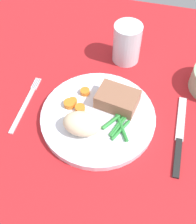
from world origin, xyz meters
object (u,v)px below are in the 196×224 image
water_glass (127,46)px  fork (25,104)px  meat_portion (117,99)px  dinner_plate (98,117)px  knife (179,136)px

water_glass → fork: bearing=-133.0°
meat_portion → dinner_plate: bearing=-130.6°
dinner_plate → water_glass: bearing=83.8°
knife → fork: bearing=178.4°
knife → dinner_plate: bearing=177.5°
meat_portion → water_glass: 16.76cm
dinner_plate → meat_portion: bearing=49.4°
meat_portion → knife: 15.50cm
dinner_plate → knife: bearing=-0.9°
dinner_plate → meat_portion: meat_portion is taller
meat_portion → knife: size_ratio=0.43×
dinner_plate → meat_portion: (3.42, 3.98, 2.51)cm
fork → knife: bearing=2.2°
dinner_plate → fork: (-17.28, -0.26, -0.60)cm
dinner_plate → fork: 17.29cm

